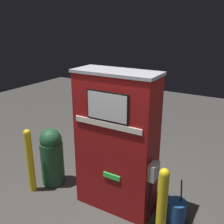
# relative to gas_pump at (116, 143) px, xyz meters

# --- Properties ---
(ground_plane) EXTENTS (14.00, 14.00, 0.00)m
(ground_plane) POSITION_rel_gas_pump_xyz_m (-0.00, -0.22, -0.99)
(ground_plane) COLOR #423F3D
(gas_pump) EXTENTS (1.19, 0.48, 1.98)m
(gas_pump) POSITION_rel_gas_pump_xyz_m (0.00, 0.00, 0.00)
(gas_pump) COLOR maroon
(gas_pump) RESTS_ON ground_plane
(safety_bollard) EXTENTS (0.12, 0.12, 1.03)m
(safety_bollard) POSITION_rel_gas_pump_xyz_m (0.81, -0.36, -0.45)
(safety_bollard) COLOR yellow
(safety_bollard) RESTS_ON ground_plane
(trash_bin) EXTENTS (0.37, 0.37, 0.96)m
(trash_bin) POSITION_rel_gas_pump_xyz_m (-1.17, -0.04, -0.50)
(trash_bin) COLOR #1E4C2D
(trash_bin) RESTS_ON ground_plane
(safety_bollard_far) EXTENTS (0.11, 0.11, 1.05)m
(safety_bollard_far) POSITION_rel_gas_pump_xyz_m (-1.31, -0.37, -0.45)
(safety_bollard_far) COLOR yellow
(safety_bollard_far) RESTS_ON ground_plane
(squeegee_bucket) EXTENTS (0.26, 0.26, 0.68)m
(squeegee_bucket) POSITION_rel_gas_pump_xyz_m (0.86, 0.12, -0.84)
(squeegee_bucket) COLOR #1E478C
(squeegee_bucket) RESTS_ON ground_plane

